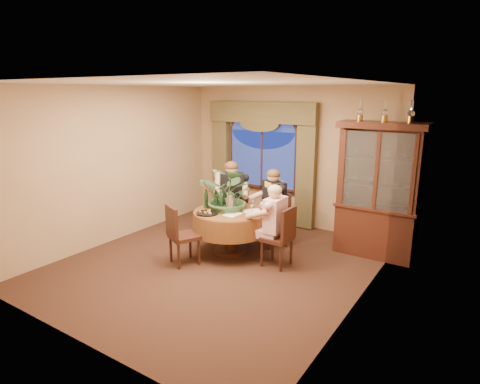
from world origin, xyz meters
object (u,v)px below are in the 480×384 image
Objects in this scene: chair_front_left at (184,235)px; person_back at (232,199)px; chair_back at (236,211)px; wine_bottle_4 at (213,197)px; oil_lamp_right at (411,111)px; oil_lamp_left at (360,110)px; dining_table at (230,232)px; china_cabinet at (378,191)px; wine_bottle_2 at (221,201)px; person_pink at (275,225)px; person_scarf at (274,207)px; chair_back_right at (274,220)px; stoneware_vase at (230,201)px; olive_bowl at (229,211)px; wine_bottle_1 at (216,199)px; wine_bottle_3 at (221,199)px; centerpiece_plant at (230,173)px; oil_lamp_center at (385,111)px; chair_right at (277,237)px; wine_bottle_0 at (223,197)px; wine_bottle_5 at (206,198)px.

chair_front_left is 1.46m from person_back.
chair_back is 2.91× the size of wine_bottle_4.
oil_lamp_right is 0.35× the size of chair_back.
person_back is (-2.12, -0.57, -1.67)m from oil_lamp_left.
dining_table is 0.59× the size of china_cabinet.
person_back reaches higher than wine_bottle_2.
dining_table is at bearing 90.00° from person_back.
person_scarf is at bearing 29.53° from person_pink.
wine_bottle_4 reaches higher than chair_back_right.
oil_lamp_left is 3.45m from chair_front_left.
person_pink reaches higher than stoneware_vase.
wine_bottle_1 reaches higher than olive_bowl.
chair_front_left is at bearing -101.66° from wine_bottle_3.
chair_back_right is at bearing 50.52° from centerpiece_plant.
china_cabinet is at bearing 0.00° from oil_lamp_center.
wine_bottle_1 is 1.00× the size of wine_bottle_2.
chair_back is 0.74× the size of person_pink.
chair_right is at bearing -121.38° from oil_lamp_left.
person_back reaches higher than chair_right.
wine_bottle_0 and wine_bottle_1 have the same top height.
person_back is at bearing 122.43° from stoneware_vase.
chair_right is 2.91× the size of wine_bottle_4.
wine_bottle_4 is (0.03, -0.60, 0.19)m from person_back.
person_scarf is (-1.26, -0.52, -1.70)m from oil_lamp_left.
chair_right is at bearing -9.36° from wine_bottle_0.
person_pink reaches higher than wine_bottle_2.
chair_back_right is at bearing -161.10° from oil_lamp_center.
wine_bottle_0 is at bearing -155.10° from china_cabinet.
stoneware_vase is 0.81× the size of wine_bottle_2.
person_scarf is at bearing 39.33° from wine_bottle_0.
oil_lamp_right is 0.35× the size of chair_front_left.
dining_table is at bearing 90.00° from chair_front_left.
person_back is (-1.34, 0.71, 0.25)m from chair_right.
person_scarf is at bearing 33.31° from chair_right.
person_pink is 1.18m from wine_bottle_1.
person_pink is 1.18× the size of centerpiece_plant.
oil_lamp_left is 2.68m from wine_bottle_0.
dining_table is 3.83× the size of oil_lamp_right.
wine_bottle_4 is (-2.87, -1.17, -1.48)m from oil_lamp_right.
wine_bottle_3 is (-0.24, 0.09, 0.14)m from olive_bowl.
wine_bottle_1 is (-0.30, 0.01, 0.54)m from dining_table.
person_back is 0.72m from wine_bottle_3.
oil_lamp_right is 2.25× the size of olive_bowl.
olive_bowl is at bearing -147.07° from china_cabinet.
stoneware_vase reaches higher than olive_bowl.
wine_bottle_2 is 1.00× the size of wine_bottle_5.
olive_bowl is 0.49m from wine_bottle_5.
person_pink is at bearing 119.81° from person_back.
chair_front_left is at bearing -109.54° from wine_bottle_2.
stoneware_vase is at bearing -152.24° from china_cabinet.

